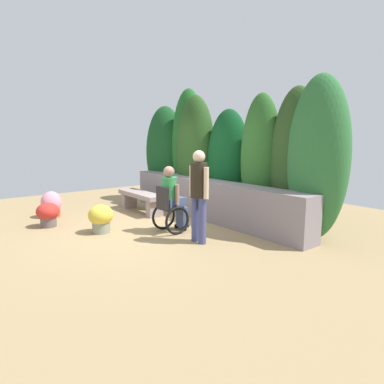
{
  "coord_description": "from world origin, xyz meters",
  "views": [
    {
      "loc": [
        5.75,
        -3.42,
        1.89
      ],
      "look_at": [
        0.83,
        0.44,
        0.85
      ],
      "focal_mm": 31.03,
      "sensor_mm": 36.0,
      "label": 1
    }
  ],
  "objects": [
    {
      "name": "hedge_backdrop",
      "position": [
        -0.28,
        2.16,
        1.44
      ],
      "size": [
        6.35,
        1.04,
        3.18
      ],
      "color": "#15471F",
      "rests_on": "ground"
    },
    {
      "name": "person_standing_companion",
      "position": [
        1.26,
        0.25,
        0.96
      ],
      "size": [
        0.49,
        0.3,
        1.66
      ],
      "rotation": [
        0.0,
        0.0,
        -0.2
      ],
      "color": "#41467A",
      "rests_on": "ground"
    },
    {
      "name": "flower_pot_purple_near",
      "position": [
        -2.39,
        -1.29,
        0.3
      ],
      "size": [
        0.47,
        0.47,
        0.62
      ],
      "color": "#AF523B",
      "rests_on": "ground"
    },
    {
      "name": "flower_pot_terracotta_by_wall",
      "position": [
        -0.42,
        -0.89,
        0.3
      ],
      "size": [
        0.49,
        0.49,
        0.57
      ],
      "color": "gray",
      "rests_on": "ground"
    },
    {
      "name": "person_in_wheelchair",
      "position": [
        0.39,
        0.26,
        0.62
      ],
      "size": [
        0.53,
        0.66,
        1.33
      ],
      "rotation": [
        0.0,
        0.0,
        0.12
      ],
      "color": "black",
      "rests_on": "ground"
    },
    {
      "name": "stone_bench",
      "position": [
        -1.56,
        0.67,
        0.34
      ],
      "size": [
        1.66,
        0.44,
        0.51
      ],
      "rotation": [
        0.0,
        0.0,
        0.0
      ],
      "color": "gray",
      "rests_on": "ground"
    },
    {
      "name": "flower_pot_red_accent",
      "position": [
        -1.54,
        -1.6,
        0.28
      ],
      "size": [
        0.47,
        0.47,
        0.52
      ],
      "color": "#5F5052",
      "rests_on": "ground"
    },
    {
      "name": "stone_retaining_wall",
      "position": [
        0.0,
        1.56,
        0.45
      ],
      "size": [
        5.48,
        0.52,
        0.91
      ],
      "primitive_type": "cube",
      "color": "gray",
      "rests_on": "ground"
    },
    {
      "name": "ground_plane",
      "position": [
        0.0,
        0.0,
        0.0
      ],
      "size": [
        11.54,
        11.54,
        0.0
      ],
      "primitive_type": "plane",
      "color": "#9A8056"
    }
  ]
}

